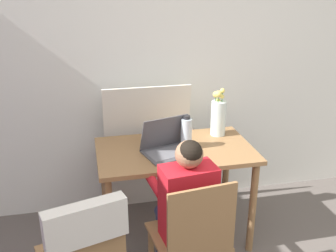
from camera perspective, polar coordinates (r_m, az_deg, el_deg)
The scene contains 9 objects.
wall_back at distance 3.07m, azimuth -0.04°, elevation 10.28°, with size 6.40×0.05×2.50m.
dining_table at distance 2.74m, azimuth 1.03°, elevation -5.34°, with size 1.07×0.63×0.72m.
chair_occupied at distance 2.30m, azimuth 3.48°, elevation -16.25°, with size 0.45×0.45×0.85m.
chair_spare at distance 2.08m, azimuth -12.05°, elevation -16.71°, with size 0.50×0.52×0.86m.
person_seated at distance 2.28m, azimuth 2.41°, elevation -10.87°, with size 0.36×0.45×1.03m.
laptop at distance 2.62m, azimuth -0.13°, elevation -2.69°, with size 0.38×0.33×0.24m.
flower_vase at distance 2.89m, azimuth 7.31°, elevation 1.48°, with size 0.11×0.11×0.35m.
water_bottle at distance 2.66m, azimuth 2.69°, elevation -1.02°, with size 0.08×0.08×0.24m.
cardboard_panel at distance 3.13m, azimuth -3.06°, elevation -3.38°, with size 0.66×0.16×1.06m.
Camera 1 is at (-0.64, -0.72, 1.84)m, focal length 42.00 mm.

